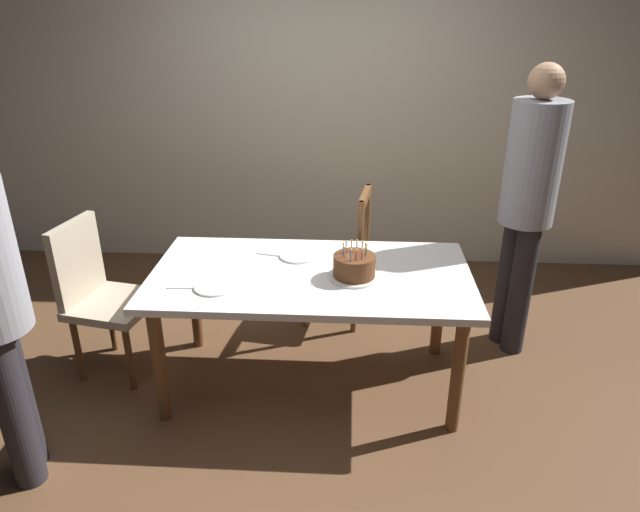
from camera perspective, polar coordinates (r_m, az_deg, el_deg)
The scene contains 11 objects.
ground at distance 3.49m, azimuth -0.84°, elevation -12.50°, with size 6.40×6.40×0.00m, color brown.
back_wall at distance 4.71m, azimuth 0.73°, elevation 14.65°, with size 6.40×0.10×2.60m, color beige.
dining_table at distance 3.15m, azimuth -0.91°, elevation -3.02°, with size 1.75×0.92×0.73m.
birthday_cake at distance 3.03m, azimuth 3.46°, elevation -1.10°, with size 0.28×0.28×0.20m.
plate_near_celebrant at distance 3.00m, azimuth -10.46°, elevation -3.03°, with size 0.22×0.22×0.01m, color white.
plate_far_side at distance 3.30m, azimuth -2.18°, elevation 0.05°, with size 0.22×0.22×0.01m, color white.
fork_near_celebrant at distance 3.02m, azimuth -13.49°, elevation -3.14°, with size 0.18×0.02×0.01m, color silver.
fork_far_side at distance 3.33m, azimuth -4.91°, elevation 0.12°, with size 0.18×0.02×0.01m, color silver.
chair_spindle_back at distance 3.92m, azimuth 1.87°, elevation -0.31°, with size 0.50×0.50×0.95m.
chair_upholstered at distance 3.59m, azimuth -21.36°, elevation -3.22°, with size 0.52×0.52×0.95m.
person_guest at distance 3.60m, azimuth 20.16°, elevation 5.59°, with size 0.32×0.32×1.79m.
Camera 1 is at (0.21, -2.79, 2.09)m, focal length 31.88 mm.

